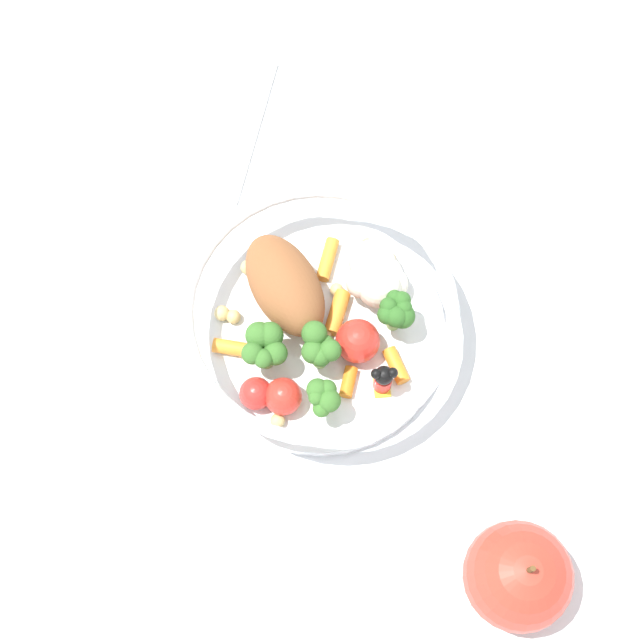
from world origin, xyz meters
The scene contains 4 objects.
ground_plane centered at (0.00, 0.00, 0.00)m, with size 2.40×2.40×0.00m, color white.
food_container centered at (-0.02, -0.01, 0.03)m, with size 0.20×0.20×0.06m.
loose_apple centered at (0.17, 0.12, 0.04)m, with size 0.07×0.07×0.09m.
folded_napkin centered at (-0.21, -0.13, 0.00)m, with size 0.14×0.14×0.01m, color white.
Camera 1 is at (0.23, -0.02, 0.68)m, focal length 53.29 mm.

